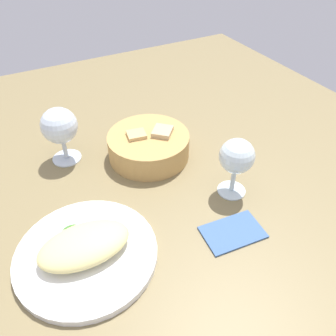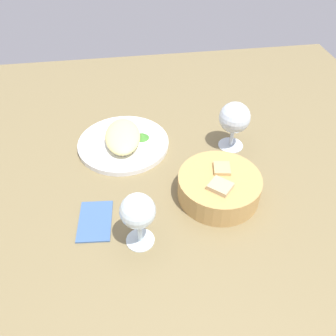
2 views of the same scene
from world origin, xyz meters
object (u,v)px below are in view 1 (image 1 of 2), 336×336
plate (87,254)px  wine_glass_far (60,127)px  bread_basket (149,145)px  wine_glass_near (237,158)px  folded_napkin (233,231)px

plate → wine_glass_far: (4.22, 28.43, 7.90)cm
bread_basket → wine_glass_far: size_ratio=1.42×
wine_glass_near → folded_napkin: wine_glass_near is taller
wine_glass_near → folded_napkin: bearing=-124.8°
plate → bread_basket: bread_basket is taller
bread_basket → wine_glass_near: wine_glass_near is taller
bread_basket → wine_glass_near: (9.86, -18.84, 5.65)cm
plate → bread_basket: bearing=43.4°
folded_napkin → wine_glass_near: bearing=-119.6°
plate → wine_glass_far: bearing=81.5°
bread_basket → wine_glass_far: (-17.39, 7.99, 5.61)cm
plate → wine_glass_far: 29.80cm
wine_glass_far → folded_napkin: (20.89, -35.96, -8.20)cm
wine_glass_near → folded_napkin: size_ratio=1.15×
wine_glass_far → bread_basket: bearing=-24.7°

